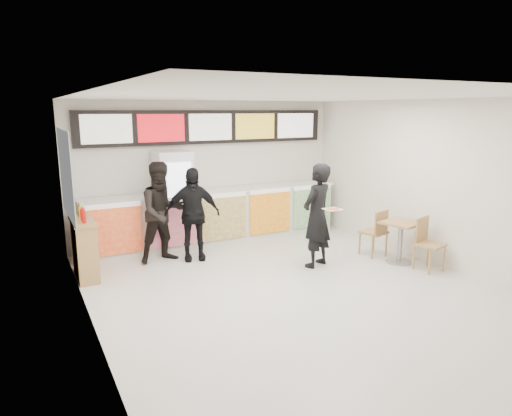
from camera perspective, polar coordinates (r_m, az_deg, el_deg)
floor at (r=7.36m, az=4.80°, el=-10.29°), size 7.00×7.00×0.00m
ceiling at (r=6.81m, az=5.26°, el=13.76°), size 7.00×7.00×0.00m
wall_back at (r=10.01m, az=-5.89°, el=4.62°), size 6.00×0.00×6.00m
wall_left at (r=5.90m, az=-20.32°, el=-1.39°), size 0.00×7.00×7.00m
wall_right at (r=8.90m, az=21.53°, el=2.88°), size 0.00×7.00×7.00m
service_counter at (r=9.81m, az=-4.88°, el=-1.03°), size 5.56×0.77×1.14m
menu_board at (r=9.85m, az=-5.82°, el=10.04°), size 5.50×0.14×0.70m
drinks_fridge at (r=9.42m, az=-10.21°, el=0.93°), size 0.70×0.67×2.00m
mirror_panel at (r=8.26m, az=-22.69°, el=3.89°), size 0.01×2.00×1.50m
customer_main at (r=8.26m, az=7.63°, el=-0.96°), size 0.81×0.68×1.89m
customer_left at (r=8.64m, az=-11.58°, el=-0.53°), size 0.98×0.80×1.89m
customer_mid at (r=8.66m, az=-7.97°, el=-0.77°), size 1.11×0.66×1.77m
pizza_slice at (r=7.86m, az=9.57°, el=-0.10°), size 0.36×0.36×0.02m
cafe_table at (r=8.88m, az=17.62°, el=-3.16°), size 0.83×1.65×0.93m
condiment_ledge at (r=8.23m, az=-20.62°, el=-4.77°), size 0.37×0.91×1.21m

